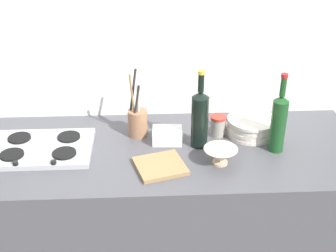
% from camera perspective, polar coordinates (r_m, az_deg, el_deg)
% --- Properties ---
extents(counter_block, '(1.80, 0.70, 0.90)m').
position_cam_1_polar(counter_block, '(2.39, -0.00, -12.06)').
color(counter_block, '#4C4C51').
rests_on(counter_block, ground).
extents(backsplash_panel, '(1.90, 0.06, 2.11)m').
position_cam_1_polar(backsplash_panel, '(2.39, -0.45, 5.11)').
color(backsplash_panel, white).
rests_on(backsplash_panel, ground).
extents(stovetop_hob, '(0.46, 0.32, 0.04)m').
position_cam_1_polar(stovetop_hob, '(2.18, -15.28, -2.66)').
color(stovetop_hob, '#B2B2B7').
rests_on(stovetop_hob, counter_block).
extents(plate_stack, '(0.24, 0.24, 0.09)m').
position_cam_1_polar(plate_stack, '(2.26, 10.22, 0.01)').
color(plate_stack, silver).
rests_on(plate_stack, counter_block).
extents(wine_bottle_leftmost, '(0.08, 0.08, 0.37)m').
position_cam_1_polar(wine_bottle_leftmost, '(2.09, 3.93, 1.03)').
color(wine_bottle_leftmost, black).
rests_on(wine_bottle_leftmost, counter_block).
extents(wine_bottle_mid_left, '(0.07, 0.07, 0.37)m').
position_cam_1_polar(wine_bottle_mid_left, '(2.10, 13.45, 0.52)').
color(wine_bottle_mid_left, '#19471E').
rests_on(wine_bottle_mid_left, counter_block).
extents(mixing_bowl, '(0.15, 0.15, 0.07)m').
position_cam_1_polar(mixing_bowl, '(2.01, 6.47, -3.61)').
color(mixing_bowl, beige).
rests_on(mixing_bowl, counter_block).
extents(butter_dish, '(0.14, 0.12, 0.06)m').
position_cam_1_polar(butter_dish, '(2.16, -0.22, -1.18)').
color(butter_dish, white).
rests_on(butter_dish, counter_block).
extents(utensil_crock, '(0.09, 0.09, 0.33)m').
position_cam_1_polar(utensil_crock, '(2.20, -3.78, 0.61)').
color(utensil_crock, '#996B4C').
rests_on(utensil_crock, counter_block).
extents(condiment_jar_front, '(0.08, 0.08, 0.10)m').
position_cam_1_polar(condiment_jar_front, '(2.22, 6.17, 0.06)').
color(condiment_jar_front, '#9E998C').
rests_on(condiment_jar_front, counter_block).
extents(cutting_board, '(0.25, 0.24, 0.02)m').
position_cam_1_polar(cutting_board, '(1.99, -0.96, -4.94)').
color(cutting_board, '#9E7A4C').
rests_on(cutting_board, counter_block).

